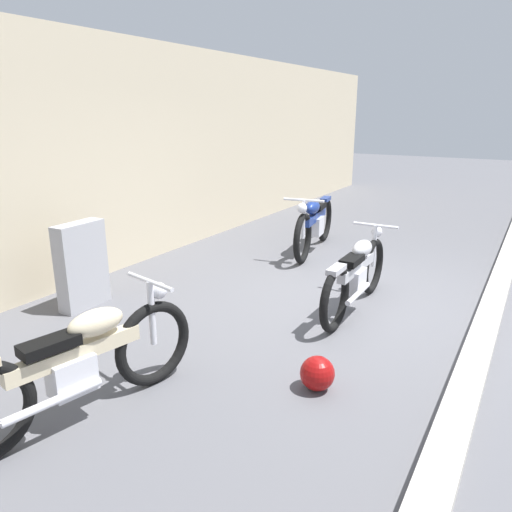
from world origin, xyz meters
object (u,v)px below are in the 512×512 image
at_px(motorcycle_blue, 314,223).
at_px(motorcycle_cream, 80,364).
at_px(motorcycle_silver, 357,274).
at_px(helmet, 317,373).
at_px(stone_marker, 82,265).

xyz_separation_m(motorcycle_blue, motorcycle_cream, (-4.91, -0.37, -0.03)).
relative_size(motorcycle_silver, motorcycle_blue, 0.91).
bearing_deg(motorcycle_silver, helmet, -170.66).
height_order(motorcycle_blue, motorcycle_cream, motorcycle_blue).
bearing_deg(motorcycle_silver, stone_marker, 118.48).
xyz_separation_m(stone_marker, motorcycle_blue, (3.45, -1.32, -0.03)).
distance_m(helmet, motorcycle_cream, 1.82).
distance_m(stone_marker, motorcycle_silver, 3.10).
relative_size(helmet, motorcycle_silver, 0.15).
relative_size(motorcycle_silver, motorcycle_cream, 0.97).
relative_size(stone_marker, motorcycle_blue, 0.46).
bearing_deg(motorcycle_silver, motorcycle_blue, 34.92).
distance_m(helmet, motorcycle_blue, 4.08).
bearing_deg(stone_marker, helmet, -94.66).
bearing_deg(helmet, motorcycle_cream, 132.56).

